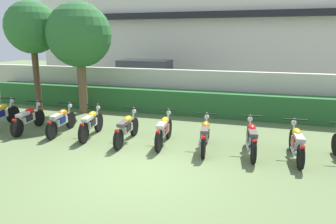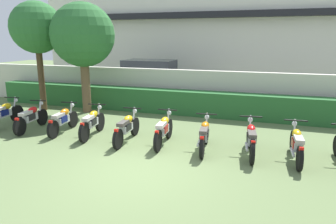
{
  "view_description": "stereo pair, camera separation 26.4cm",
  "coord_description": "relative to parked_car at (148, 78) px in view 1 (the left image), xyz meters",
  "views": [
    {
      "loc": [
        2.6,
        -6.27,
        3.07
      ],
      "look_at": [
        0.0,
        2.28,
        0.93
      ],
      "focal_mm": 33.18,
      "sensor_mm": 36.0,
      "label": 1
    },
    {
      "loc": [
        2.85,
        -6.19,
        3.07
      ],
      "look_at": [
        0.0,
        2.28,
        0.93
      ],
      "focal_mm": 33.18,
      "sensor_mm": 36.0,
      "label": 2
    }
  ],
  "objects": [
    {
      "name": "motorcycle_in_row_5",
      "position": [
        3.36,
        -7.65,
        -0.49
      ],
      "size": [
        0.6,
        1.86,
        0.96
      ],
      "rotation": [
        0.0,
        0.0,
        1.65
      ],
      "color": "black",
      "rests_on": "ground"
    },
    {
      "name": "tree_near_inspector",
      "position": [
        -3.09,
        -5.05,
        2.51
      ],
      "size": [
        2.12,
        2.12,
        4.55
      ],
      "color": "#4C3823",
      "rests_on": "ground"
    },
    {
      "name": "motorcycle_in_row_1",
      "position": [
        -1.38,
        -7.7,
        -0.49
      ],
      "size": [
        0.6,
        1.86,
        0.95
      ],
      "rotation": [
        0.0,
        0.0,
        1.72
      ],
      "color": "black",
      "rests_on": "ground"
    },
    {
      "name": "motorcycle_in_row_3",
      "position": [
        0.96,
        -7.64,
        -0.48
      ],
      "size": [
        0.6,
        1.84,
        0.97
      ],
      "rotation": [
        0.0,
        0.0,
        1.72
      ],
      "color": "black",
      "rests_on": "ground"
    },
    {
      "name": "motorcycle_in_row_7",
      "position": [
        5.85,
        -7.73,
        -0.48
      ],
      "size": [
        0.6,
        1.86,
        0.97
      ],
      "rotation": [
        0.0,
        0.0,
        1.7
      ],
      "color": "black",
      "rests_on": "ground"
    },
    {
      "name": "parked_car",
      "position": [
        0.0,
        0.0,
        0.0
      ],
      "size": [
        4.52,
        2.11,
        1.89
      ],
      "rotation": [
        0.0,
        0.0,
        -0.01
      ],
      "color": "black",
      "rests_on": "ground"
    },
    {
      "name": "ground",
      "position": [
        3.41,
        -9.67,
        -0.94
      ],
      "size": [
        60.0,
        60.0,
        0.0
      ],
      "primitive_type": "plane",
      "color": "#607547"
    },
    {
      "name": "motorcycle_in_row_8",
      "position": [
        6.97,
        -7.74,
        -0.49
      ],
      "size": [
        0.6,
        1.9,
        0.96
      ],
      "rotation": [
        0.0,
        0.0,
        1.64
      ],
      "color": "black",
      "rests_on": "ground"
    },
    {
      "name": "building",
      "position": [
        3.41,
        6.14,
        3.2
      ],
      "size": [
        24.78,
        6.5,
        8.28
      ],
      "color": "silver",
      "rests_on": "ground"
    },
    {
      "name": "tree_far_side",
      "position": [
        -1.09,
        -4.78,
        2.21
      ],
      "size": [
        2.57,
        2.57,
        4.47
      ],
      "color": "brown",
      "rests_on": "ground"
    },
    {
      "name": "motorcycle_in_row_0",
      "position": [
        -2.61,
        -7.63,
        -0.48
      ],
      "size": [
        0.6,
        1.87,
        0.98
      ],
      "rotation": [
        0.0,
        0.0,
        1.67
      ],
      "color": "black",
      "rests_on": "ground"
    },
    {
      "name": "hedge_row",
      "position": [
        3.41,
        -3.85,
        -0.45
      ],
      "size": [
        18.83,
        0.7,
        0.98
      ],
      "primitive_type": "cube",
      "color": "#28602D",
      "rests_on": "ground"
    },
    {
      "name": "motorcycle_in_row_2",
      "position": [
        -0.17,
        -7.6,
        -0.5
      ],
      "size": [
        0.6,
        1.84,
        0.94
      ],
      "rotation": [
        0.0,
        0.0,
        1.7
      ],
      "color": "black",
      "rests_on": "ground"
    },
    {
      "name": "motorcycle_in_row_4",
      "position": [
        2.23,
        -7.78,
        -0.49
      ],
      "size": [
        0.6,
        1.93,
        0.95
      ],
      "rotation": [
        0.0,
        0.0,
        1.64
      ],
      "color": "black",
      "rests_on": "ground"
    },
    {
      "name": "motorcycle_in_row_6",
      "position": [
        4.6,
        -7.76,
        -0.49
      ],
      "size": [
        0.6,
        1.82,
        0.96
      ],
      "rotation": [
        0.0,
        0.0,
        1.68
      ],
      "color": "black",
      "rests_on": "ground"
    },
    {
      "name": "compound_wall",
      "position": [
        3.41,
        -3.15,
        -0.06
      ],
      "size": [
        23.54,
        0.3,
        1.75
      ],
      "primitive_type": "cube",
      "color": "beige",
      "rests_on": "ground"
    }
  ]
}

